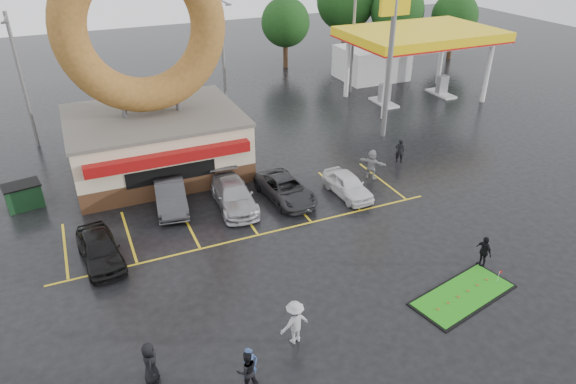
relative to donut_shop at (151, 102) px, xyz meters
name	(u,v)px	position (x,y,z in m)	size (l,w,h in m)	color
ground	(285,273)	(3.00, -12.97, -4.46)	(120.00, 120.00, 0.00)	black
donut_shop	(151,102)	(0.00, 0.00, 0.00)	(10.20, 8.70, 13.50)	#472B19
gas_station	(398,49)	(23.00, 7.97, -0.77)	(12.30, 13.65, 5.90)	silver
shell_sign	(393,32)	(16.00, -0.97, 2.91)	(2.20, 0.36, 10.60)	slate
streetlight_left	(22,79)	(-7.00, 6.95, 0.32)	(0.40, 2.21, 9.00)	slate
streetlight_mid	(223,54)	(7.00, 7.95, 0.32)	(0.40, 2.21, 9.00)	slate
streetlight_right	(354,38)	(19.00, 8.95, 0.32)	(0.40, 2.21, 9.00)	slate
tree_far_a	(397,11)	(29.00, 17.03, 0.72)	(5.60, 5.60, 8.00)	#332114
tree_far_b	(455,16)	(35.00, 15.03, 0.07)	(4.90, 4.90, 7.00)	#332114
tree_far_c	(346,1)	(25.00, 21.03, 1.37)	(6.30, 6.30, 9.00)	#332114
tree_far_d	(285,22)	(17.00, 19.03, 0.07)	(4.90, 4.90, 7.00)	#332114
car_black	(100,249)	(-4.46, -8.71, -3.75)	(1.68, 4.17, 1.42)	black
car_dgrey	(170,195)	(-0.36, -4.97, -3.72)	(1.58, 4.53, 1.49)	#2B2B2D
car_silver	(234,195)	(2.83, -6.32, -3.78)	(1.93, 4.74, 1.38)	#9A9A9F
car_grey	(285,189)	(5.74, -6.72, -3.83)	(2.10, 4.56, 1.27)	#29292B
car_white	(348,185)	(9.20, -7.70, -3.82)	(1.53, 3.81, 1.30)	silver
person_blue	(250,367)	(-0.55, -18.14, -3.67)	(0.58, 0.38, 1.59)	navy
person_blackjkt	(247,370)	(-0.68, -18.21, -3.69)	(0.76, 0.59, 1.55)	black
person_hoodie	(295,322)	(1.67, -16.92, -3.54)	(1.20, 0.69, 1.85)	#99999C
person_bystander	(150,363)	(-3.62, -16.60, -3.65)	(0.80, 0.52, 1.64)	black
person_cameraman	(484,251)	(11.51, -16.06, -3.69)	(0.90, 0.38, 1.54)	black
person_walker_near	(372,164)	(11.56, -6.44, -3.54)	(1.72, 0.55, 1.85)	gray
person_walker_far	(400,151)	(14.43, -5.24, -3.65)	(0.59, 0.39, 1.63)	black
dumpster	(24,196)	(-7.73, -1.70, -3.81)	(1.80, 1.20, 1.30)	#163A1D
putting_green	(463,295)	(9.31, -17.43, -4.43)	(5.11, 3.03, 0.60)	black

